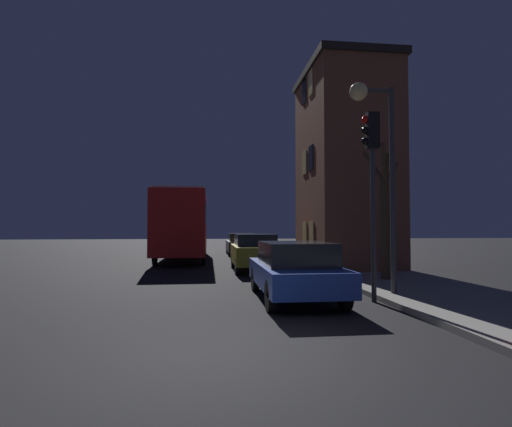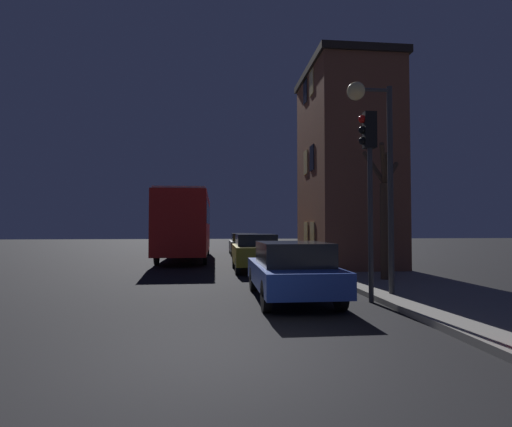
{
  "view_description": "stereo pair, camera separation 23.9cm",
  "coord_description": "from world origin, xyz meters",
  "px_view_note": "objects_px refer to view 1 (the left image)",
  "views": [
    {
      "loc": [
        -0.33,
        -5.53,
        1.83
      ],
      "look_at": [
        1.43,
        9.38,
        2.36
      ],
      "focal_mm": 28.0,
      "sensor_mm": 36.0,
      "label": 1
    },
    {
      "loc": [
        -0.09,
        -5.55,
        1.83
      ],
      "look_at": [
        1.43,
        9.38,
        2.36
      ],
      "focal_mm": 28.0,
      "sensor_mm": 36.0,
      "label": 2
    }
  ],
  "objects_px": {
    "bus": "(184,221)",
    "car_mid_lane": "(254,251)",
    "car_near_lane": "(294,269)",
    "traffic_light": "(372,166)",
    "bare_tree": "(385,215)",
    "car_far_lane": "(241,244)",
    "streetlamp": "(376,139)"
  },
  "relations": [
    {
      "from": "traffic_light",
      "to": "bus",
      "type": "xyz_separation_m",
      "value": [
        -5.45,
        13.94,
        -1.14
      ]
    },
    {
      "from": "bus",
      "to": "streetlamp",
      "type": "bearing_deg",
      "value": -67.0
    },
    {
      "from": "bus",
      "to": "car_near_lane",
      "type": "relative_size",
      "value": 2.4
    },
    {
      "from": "bare_tree",
      "to": "bus",
      "type": "bearing_deg",
      "value": 123.74
    },
    {
      "from": "car_near_lane",
      "to": "bus",
      "type": "bearing_deg",
      "value": 105.0
    },
    {
      "from": "bare_tree",
      "to": "car_mid_lane",
      "type": "bearing_deg",
      "value": 132.81
    },
    {
      "from": "bus",
      "to": "car_mid_lane",
      "type": "relative_size",
      "value": 2.66
    },
    {
      "from": "bare_tree",
      "to": "car_near_lane",
      "type": "distance_m",
      "value": 4.7
    },
    {
      "from": "streetlamp",
      "to": "car_near_lane",
      "type": "bearing_deg",
      "value": 177.3
    },
    {
      "from": "bare_tree",
      "to": "traffic_light",
      "type": "bearing_deg",
      "value": -119.58
    },
    {
      "from": "car_near_lane",
      "to": "car_mid_lane",
      "type": "distance_m",
      "value": 6.8
    },
    {
      "from": "streetlamp",
      "to": "bus",
      "type": "height_order",
      "value": "streetlamp"
    },
    {
      "from": "traffic_light",
      "to": "car_far_lane",
      "type": "bearing_deg",
      "value": 96.06
    },
    {
      "from": "car_mid_lane",
      "to": "car_far_lane",
      "type": "height_order",
      "value": "car_mid_lane"
    },
    {
      "from": "streetlamp",
      "to": "car_far_lane",
      "type": "bearing_deg",
      "value": 97.18
    },
    {
      "from": "streetlamp",
      "to": "car_far_lane",
      "type": "relative_size",
      "value": 1.23
    },
    {
      "from": "streetlamp",
      "to": "car_mid_lane",
      "type": "xyz_separation_m",
      "value": [
        -2.39,
        6.9,
        -3.31
      ]
    },
    {
      "from": "car_near_lane",
      "to": "streetlamp",
      "type": "bearing_deg",
      "value": -2.7
    },
    {
      "from": "car_near_lane",
      "to": "car_far_lane",
      "type": "xyz_separation_m",
      "value": [
        0.0,
        16.93,
        -0.03
      ]
    },
    {
      "from": "streetlamp",
      "to": "traffic_light",
      "type": "distance_m",
      "value": 0.93
    },
    {
      "from": "car_near_lane",
      "to": "car_mid_lane",
      "type": "height_order",
      "value": "car_mid_lane"
    },
    {
      "from": "car_far_lane",
      "to": "bare_tree",
      "type": "bearing_deg",
      "value": -75.79
    },
    {
      "from": "bus",
      "to": "car_mid_lane",
      "type": "xyz_separation_m",
      "value": [
        3.35,
        -6.63,
        -1.39
      ]
    },
    {
      "from": "car_near_lane",
      "to": "car_far_lane",
      "type": "relative_size",
      "value": 1.01
    },
    {
      "from": "car_near_lane",
      "to": "traffic_light",
      "type": "bearing_deg",
      "value": -15.41
    },
    {
      "from": "bus",
      "to": "car_far_lane",
      "type": "height_order",
      "value": "bus"
    },
    {
      "from": "traffic_light",
      "to": "bus",
      "type": "bearing_deg",
      "value": 111.35
    },
    {
      "from": "bus",
      "to": "car_mid_lane",
      "type": "height_order",
      "value": "bus"
    },
    {
      "from": "streetlamp",
      "to": "traffic_light",
      "type": "relative_size",
      "value": 1.16
    },
    {
      "from": "traffic_light",
      "to": "car_mid_lane",
      "type": "bearing_deg",
      "value": 106.03
    },
    {
      "from": "bare_tree",
      "to": "car_far_lane",
      "type": "bearing_deg",
      "value": 104.21
    },
    {
      "from": "bare_tree",
      "to": "car_far_lane",
      "type": "xyz_separation_m",
      "value": [
        -3.62,
        14.32,
        -1.49
      ]
    }
  ]
}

